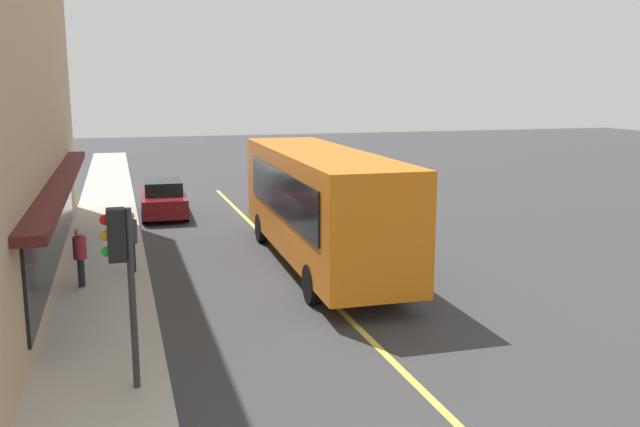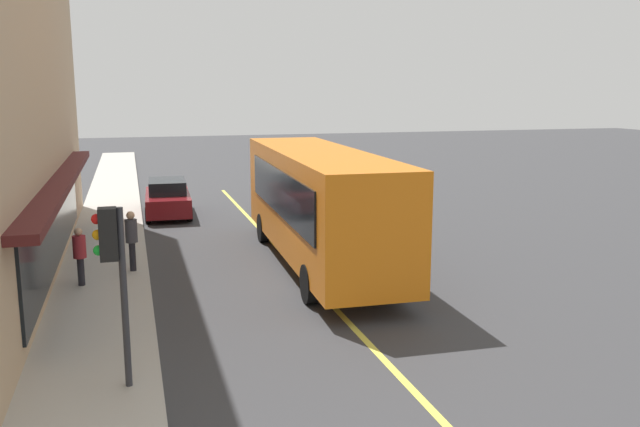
{
  "view_description": "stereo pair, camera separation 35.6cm",
  "coord_description": "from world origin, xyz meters",
  "px_view_note": "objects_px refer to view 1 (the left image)",
  "views": [
    {
      "loc": [
        -16.79,
        5.0,
        5.31
      ],
      "look_at": [
        2.0,
        -0.78,
        1.6
      ],
      "focal_mm": 37.21,
      "sensor_mm": 36.0,
      "label": 1
    },
    {
      "loc": [
        -16.9,
        4.65,
        5.31
      ],
      "look_at": [
        2.0,
        -0.78,
        1.6
      ],
      "focal_mm": 37.21,
      "sensor_mm": 36.0,
      "label": 2
    }
  ],
  "objects_px": {
    "bus": "(318,201)",
    "car_maroon": "(164,199)",
    "pedestrian_near_storefront": "(131,236)",
    "traffic_light": "(120,256)",
    "pedestrian_waiting": "(80,252)"
  },
  "relations": [
    {
      "from": "traffic_light",
      "to": "pedestrian_waiting",
      "type": "relative_size",
      "value": 2.05
    },
    {
      "from": "traffic_light",
      "to": "pedestrian_near_storefront",
      "type": "height_order",
      "value": "traffic_light"
    },
    {
      "from": "bus",
      "to": "pedestrian_near_storefront",
      "type": "relative_size",
      "value": 6.43
    },
    {
      "from": "traffic_light",
      "to": "pedestrian_near_storefront",
      "type": "bearing_deg",
      "value": -2.22
    },
    {
      "from": "pedestrian_near_storefront",
      "to": "bus",
      "type": "bearing_deg",
      "value": -93.03
    },
    {
      "from": "traffic_light",
      "to": "car_maroon",
      "type": "relative_size",
      "value": 0.73
    },
    {
      "from": "bus",
      "to": "pedestrian_waiting",
      "type": "height_order",
      "value": "bus"
    },
    {
      "from": "pedestrian_near_storefront",
      "to": "car_maroon",
      "type": "bearing_deg",
      "value": -9.41
    },
    {
      "from": "bus",
      "to": "car_maroon",
      "type": "bearing_deg",
      "value": 22.65
    },
    {
      "from": "car_maroon",
      "to": "pedestrian_waiting",
      "type": "distance_m",
      "value": 10.69
    },
    {
      "from": "bus",
      "to": "car_maroon",
      "type": "height_order",
      "value": "bus"
    },
    {
      "from": "bus",
      "to": "pedestrian_waiting",
      "type": "xyz_separation_m",
      "value": [
        -0.82,
        6.81,
        -0.91
      ]
    },
    {
      "from": "traffic_light",
      "to": "bus",
      "type": "bearing_deg",
      "value": -37.65
    },
    {
      "from": "bus",
      "to": "car_maroon",
      "type": "distance_m",
      "value": 10.34
    },
    {
      "from": "traffic_light",
      "to": "pedestrian_near_storefront",
      "type": "relative_size",
      "value": 1.84
    }
  ]
}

